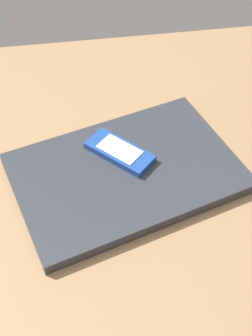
# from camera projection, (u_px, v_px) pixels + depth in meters

# --- Properties ---
(desk_surface) EXTENTS (1.20, 0.80, 0.03)m
(desk_surface) POSITION_uv_depth(u_px,v_px,m) (118.00, 174.00, 0.78)
(desk_surface) COLOR #9E7751
(desk_surface) RESTS_ON ground
(laptop_closed) EXTENTS (0.41, 0.33, 0.02)m
(laptop_closed) POSITION_uv_depth(u_px,v_px,m) (126.00, 172.00, 0.75)
(laptop_closed) COLOR #33353D
(laptop_closed) RESTS_ON desk_surface
(cell_phone_on_laptop) EXTENTS (0.12, 0.12, 0.01)m
(cell_phone_on_laptop) POSITION_uv_depth(u_px,v_px,m) (120.00, 152.00, 0.76)
(cell_phone_on_laptop) COLOR #1E479E
(cell_phone_on_laptop) RESTS_ON laptop_closed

